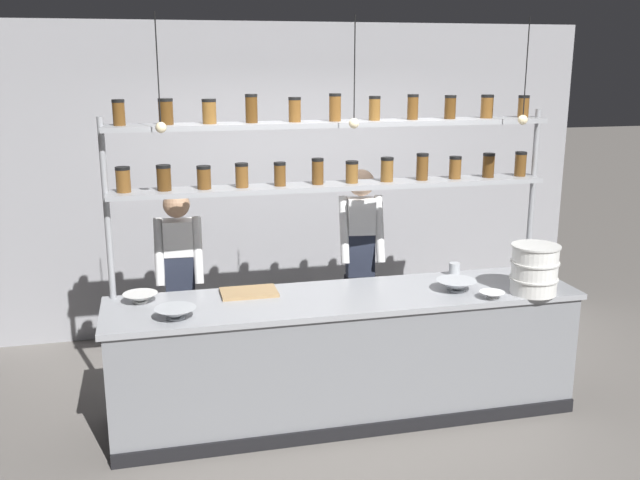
{
  "coord_description": "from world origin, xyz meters",
  "views": [
    {
      "loc": [
        -1.31,
        -4.63,
        2.55
      ],
      "look_at": [
        -0.14,
        0.2,
        1.29
      ],
      "focal_mm": 40.0,
      "sensor_mm": 36.0,
      "label": 1
    }
  ],
  "objects_px": {
    "prep_bowl_near_left": "(456,286)",
    "prep_bowl_near_right": "(140,298)",
    "spice_shelf_unit": "(333,160)",
    "chef_center": "(360,256)",
    "prep_bowl_center_front": "(492,295)",
    "chef_left": "(180,279)",
    "prep_bowl_center_back": "(176,313)",
    "container_stack": "(534,269)",
    "serving_cup_front": "(454,269)",
    "cutting_board": "(249,292)"
  },
  "relations": [
    {
      "from": "prep_bowl_near_left",
      "to": "prep_bowl_near_right",
      "type": "distance_m",
      "value": 2.24
    },
    {
      "from": "spice_shelf_unit",
      "to": "chef_center",
      "type": "xyz_separation_m",
      "value": [
        0.35,
        0.45,
        -0.86
      ]
    },
    {
      "from": "chef_center",
      "to": "prep_bowl_center_front",
      "type": "distance_m",
      "value": 1.26
    },
    {
      "from": "chef_left",
      "to": "spice_shelf_unit",
      "type": "bearing_deg",
      "value": -17.01
    },
    {
      "from": "chef_left",
      "to": "chef_center",
      "type": "bearing_deg",
      "value": 4.81
    },
    {
      "from": "prep_bowl_center_front",
      "to": "prep_bowl_center_back",
      "type": "relative_size",
      "value": 0.66
    },
    {
      "from": "chef_left",
      "to": "prep_bowl_near_left",
      "type": "distance_m",
      "value": 2.1
    },
    {
      "from": "container_stack",
      "to": "chef_center",
      "type": "bearing_deg",
      "value": 133.16
    },
    {
      "from": "prep_bowl_center_back",
      "to": "serving_cup_front",
      "type": "bearing_deg",
      "value": 12.06
    },
    {
      "from": "cutting_board",
      "to": "prep_bowl_near_left",
      "type": "distance_m",
      "value": 1.5
    },
    {
      "from": "spice_shelf_unit",
      "to": "container_stack",
      "type": "relative_size",
      "value": 9.14
    },
    {
      "from": "chef_center",
      "to": "prep_bowl_center_back",
      "type": "xyz_separation_m",
      "value": [
        -1.54,
        -0.97,
        -0.02
      ]
    },
    {
      "from": "spice_shelf_unit",
      "to": "prep_bowl_center_front",
      "type": "relative_size",
      "value": 18.27
    },
    {
      "from": "chef_left",
      "to": "chef_center",
      "type": "distance_m",
      "value": 1.47
    },
    {
      "from": "container_stack",
      "to": "prep_bowl_near_left",
      "type": "bearing_deg",
      "value": 160.73
    },
    {
      "from": "chef_center",
      "to": "prep_bowl_center_front",
      "type": "height_order",
      "value": "chef_center"
    },
    {
      "from": "prep_bowl_center_front",
      "to": "prep_bowl_center_back",
      "type": "height_order",
      "value": "prep_bowl_center_back"
    },
    {
      "from": "chef_center",
      "to": "prep_bowl_near_left",
      "type": "distance_m",
      "value": 0.98
    },
    {
      "from": "prep_bowl_near_left",
      "to": "prep_bowl_near_right",
      "type": "bearing_deg",
      "value": 173.03
    },
    {
      "from": "serving_cup_front",
      "to": "prep_bowl_center_back",
      "type": "bearing_deg",
      "value": -167.94
    },
    {
      "from": "container_stack",
      "to": "serving_cup_front",
      "type": "bearing_deg",
      "value": 125.25
    },
    {
      "from": "container_stack",
      "to": "prep_bowl_near_right",
      "type": "bearing_deg",
      "value": 170.64
    },
    {
      "from": "prep_bowl_near_left",
      "to": "prep_bowl_center_back",
      "type": "distance_m",
      "value": 2.01
    },
    {
      "from": "prep_bowl_center_front",
      "to": "prep_bowl_center_back",
      "type": "xyz_separation_m",
      "value": [
        -2.18,
        0.11,
        0.01
      ]
    },
    {
      "from": "spice_shelf_unit",
      "to": "prep_bowl_center_front",
      "type": "height_order",
      "value": "spice_shelf_unit"
    },
    {
      "from": "cutting_board",
      "to": "prep_bowl_center_front",
      "type": "bearing_deg",
      "value": -16.92
    },
    {
      "from": "chef_left",
      "to": "cutting_board",
      "type": "distance_m",
      "value": 0.7
    },
    {
      "from": "spice_shelf_unit",
      "to": "prep_bowl_center_back",
      "type": "xyz_separation_m",
      "value": [
        -1.18,
        -0.52,
        -0.88
      ]
    },
    {
      "from": "chef_center",
      "to": "prep_bowl_near_right",
      "type": "distance_m",
      "value": 1.86
    },
    {
      "from": "spice_shelf_unit",
      "to": "cutting_board",
      "type": "bearing_deg",
      "value": -168.48
    },
    {
      "from": "spice_shelf_unit",
      "to": "chef_left",
      "type": "xyz_separation_m",
      "value": [
        -1.11,
        0.4,
        -0.93
      ]
    },
    {
      "from": "spice_shelf_unit",
      "to": "prep_bowl_center_back",
      "type": "distance_m",
      "value": 1.57
    },
    {
      "from": "spice_shelf_unit",
      "to": "prep_bowl_near_right",
      "type": "bearing_deg",
      "value": -174.29
    },
    {
      "from": "prep_bowl_center_back",
      "to": "serving_cup_front",
      "type": "height_order",
      "value": "serving_cup_front"
    },
    {
      "from": "cutting_board",
      "to": "prep_bowl_near_right",
      "type": "height_order",
      "value": "prep_bowl_near_right"
    },
    {
      "from": "prep_bowl_center_front",
      "to": "serving_cup_front",
      "type": "xyz_separation_m",
      "value": [
        -0.03,
        0.57,
        0.03
      ]
    },
    {
      "from": "chef_center",
      "to": "container_stack",
      "type": "bearing_deg",
      "value": -39.41
    },
    {
      "from": "prep_bowl_near_left",
      "to": "serving_cup_front",
      "type": "height_order",
      "value": "serving_cup_front"
    },
    {
      "from": "cutting_board",
      "to": "prep_bowl_center_back",
      "type": "bearing_deg",
      "value": -143.82
    },
    {
      "from": "serving_cup_front",
      "to": "prep_bowl_near_right",
      "type": "bearing_deg",
      "value": -178.14
    },
    {
      "from": "chef_left",
      "to": "cutting_board",
      "type": "relative_size",
      "value": 3.97
    },
    {
      "from": "prep_bowl_near_right",
      "to": "chef_left",
      "type": "bearing_deg",
      "value": 61.55
    },
    {
      "from": "chef_center",
      "to": "prep_bowl_center_front",
      "type": "relative_size",
      "value": 9.52
    },
    {
      "from": "chef_center",
      "to": "prep_bowl_near_right",
      "type": "height_order",
      "value": "chef_center"
    },
    {
      "from": "prep_bowl_near_left",
      "to": "prep_bowl_center_back",
      "type": "height_order",
      "value": "prep_bowl_near_left"
    },
    {
      "from": "chef_left",
      "to": "serving_cup_front",
      "type": "xyz_separation_m",
      "value": [
        2.07,
        -0.46,
        0.06
      ]
    },
    {
      "from": "cutting_board",
      "to": "prep_bowl_near_left",
      "type": "height_order",
      "value": "prep_bowl_near_left"
    },
    {
      "from": "prep_bowl_center_back",
      "to": "spice_shelf_unit",
      "type": "bearing_deg",
      "value": 23.77
    },
    {
      "from": "prep_bowl_near_right",
      "to": "serving_cup_front",
      "type": "xyz_separation_m",
      "value": [
        2.36,
        0.08,
        0.02
      ]
    },
    {
      "from": "cutting_board",
      "to": "prep_bowl_center_back",
      "type": "xyz_separation_m",
      "value": [
        -0.53,
        -0.39,
        0.02
      ]
    }
  ]
}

